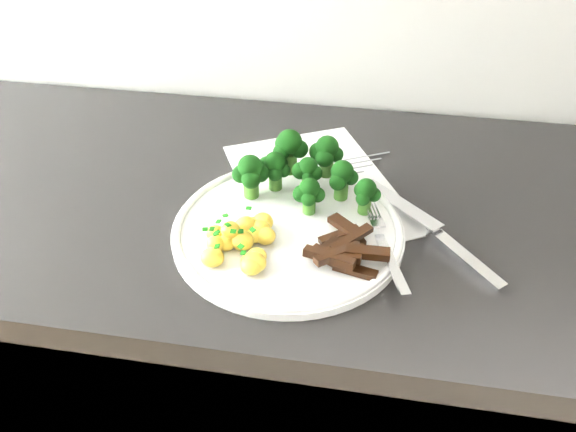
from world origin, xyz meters
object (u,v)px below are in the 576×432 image
object	(u,v)px
counter	(325,385)
broccoli	(302,168)
recipe_paper	(316,187)
potatoes	(245,242)
beef_strips	(343,248)
plate	(288,229)
fork	(386,249)
knife	(446,242)

from	to	relation	value
counter	broccoli	size ratio (longest dim) A/B	11.23
recipe_paper	potatoes	bearing A→B (deg)	-113.18
broccoli	beef_strips	size ratio (longest dim) A/B	1.93
counter	plate	world-z (taller)	plate
potatoes	fork	size ratio (longest dim) A/B	0.60
counter	beef_strips	bearing A→B (deg)	-81.46
broccoli	fork	size ratio (longest dim) A/B	1.16
beef_strips	knife	world-z (taller)	beef_strips
plate	beef_strips	xyz separation A→B (m)	(0.08, -0.04, 0.01)
counter	plate	size ratio (longest dim) A/B	7.51
counter	broccoli	world-z (taller)	broccoli
beef_strips	knife	distance (m)	0.14
broccoli	knife	bearing A→B (deg)	-20.88
plate	broccoli	xyz separation A→B (m)	(0.01, 0.08, 0.04)
recipe_paper	beef_strips	bearing A→B (deg)	-71.12
beef_strips	plate	bearing A→B (deg)	150.79
counter	beef_strips	distance (m)	0.47
potatoes	beef_strips	xyz separation A→B (m)	(0.12, 0.01, -0.00)
counter	beef_strips	xyz separation A→B (m)	(0.02, -0.12, 0.46)
potatoes	recipe_paper	bearing A→B (deg)	66.82
recipe_paper	fork	distance (m)	0.18
recipe_paper	broccoli	distance (m)	0.06
plate	fork	xyz separation A→B (m)	(0.13, -0.03, 0.01)
beef_strips	fork	distance (m)	0.05
potatoes	fork	world-z (taller)	potatoes
counter	recipe_paper	xyz separation A→B (m)	(-0.04, 0.03, 0.44)
plate	knife	size ratio (longest dim) A/B	1.55
broccoli	potatoes	world-z (taller)	broccoli
recipe_paper	potatoes	size ratio (longest dim) A/B	3.43
counter	potatoes	xyz separation A→B (m)	(-0.11, -0.13, 0.46)
fork	beef_strips	bearing A→B (deg)	-167.38
broccoli	knife	world-z (taller)	broccoli
potatoes	fork	bearing A→B (deg)	6.62
recipe_paper	plate	distance (m)	0.11
knife	plate	bearing A→B (deg)	-178.41
recipe_paper	beef_strips	distance (m)	0.17
broccoli	fork	world-z (taller)	broccoli
counter	knife	size ratio (longest dim) A/B	11.61
beef_strips	knife	size ratio (longest dim) A/B	0.53
recipe_paper	knife	distance (m)	0.21
counter	potatoes	size ratio (longest dim) A/B	21.55
plate	potatoes	xyz separation A→B (m)	(-0.05, -0.05, 0.01)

